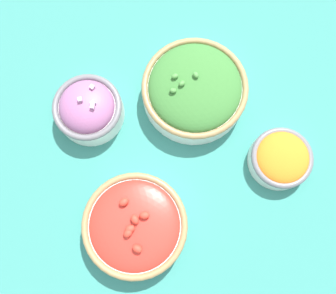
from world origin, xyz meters
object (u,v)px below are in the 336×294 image
object	(u,v)px
bowl_cherry_tomatoes	(135,225)
bowl_carrots	(281,158)
bowl_broccoli	(195,89)
bowl_red_onion	(88,109)

from	to	relation	value
bowl_cherry_tomatoes	bowl_carrots	size ratio (longest dim) A/B	1.61
bowl_cherry_tomatoes	bowl_broccoli	bearing A→B (deg)	35.96
bowl_broccoli	bowl_red_onion	xyz separation A→B (m)	(-0.20, 0.07, -0.00)
bowl_broccoli	bowl_carrots	world-z (taller)	bowl_broccoli
bowl_cherry_tomatoes	bowl_broccoli	world-z (taller)	bowl_broccoli
bowl_cherry_tomatoes	bowl_carrots	xyz separation A→B (m)	(0.30, -0.03, -0.01)
bowl_broccoli	bowl_carrots	bearing A→B (deg)	-70.39
bowl_cherry_tomatoes	bowl_carrots	distance (m)	0.30
bowl_broccoli	bowl_cherry_tomatoes	bearing A→B (deg)	-144.04
bowl_cherry_tomatoes	bowl_red_onion	distance (m)	0.24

